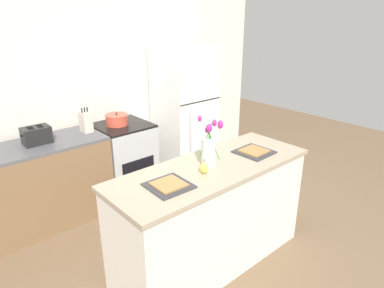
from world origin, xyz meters
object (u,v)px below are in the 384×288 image
toaster (36,135)px  knife_block (86,122)px  plate_setting_left (169,185)px  plate_setting_right (254,152)px  refrigerator (184,112)px  flower_vase (209,149)px  pear_figurine (204,168)px  stove_range (125,160)px  cooking_pot (117,120)px

toaster → knife_block: size_ratio=1.04×
plate_setting_left → plate_setting_right: size_ratio=1.00×
refrigerator → flower_vase: refrigerator is taller
pear_figurine → plate_setting_left: (-0.34, 0.01, -0.03)m
plate_setting_left → plate_setting_right: bearing=0.0°
flower_vase → plate_setting_right: flower_vase is taller
refrigerator → pear_figurine: bearing=-125.8°
flower_vase → stove_range: bearing=86.0°
stove_range → cooking_pot: cooking_pot is taller
cooking_pot → flower_vase: bearing=-92.2°
plate_setting_right → toaster: toaster is taller
toaster → stove_range: bearing=-1.1°
stove_range → plate_setting_left: (-0.58, -1.64, 0.51)m
refrigerator → knife_block: size_ratio=6.42×
pear_figurine → plate_setting_right: size_ratio=0.37×
plate_setting_left → knife_block: bearing=84.6°
stove_range → flower_vase: 1.70m
cooking_pot → toaster: bearing=-179.3°
refrigerator → plate_setting_right: (-0.57, -1.64, 0.09)m
pear_figurine → toaster: toaster is taller
pear_figurine → plate_setting_left: 0.34m
knife_block → pear_figurine: bearing=-83.8°
flower_vase → plate_setting_left: (-0.47, -0.07, -0.14)m
pear_figurine → stove_range: bearing=81.8°
plate_setting_left → knife_block: 1.69m
refrigerator → toaster: size_ratio=6.19×
plate_setting_left → refrigerator: bearing=47.0°
refrigerator → plate_setting_left: (-1.53, -1.64, 0.09)m
plate_setting_left → plate_setting_right: same height
stove_range → knife_block: (-0.42, 0.03, 0.56)m
pear_figurine → cooking_pot: size_ratio=0.43×
stove_range → plate_setting_right: size_ratio=2.94×
pear_figurine → cooking_pot: (0.19, 1.68, -0.03)m
plate_setting_left → cooking_pot: 1.75m
refrigerator → pear_figurine: 2.04m
pear_figurine → toaster: (-0.71, 1.67, -0.01)m
stove_range → knife_block: bearing=175.3°
plate_setting_right → pear_figurine: bearing=-179.5°
cooking_pot → refrigerator: bearing=-1.6°
flower_vase → knife_block: bearing=101.0°
toaster → cooking_pot: toaster is taller
stove_range → toaster: toaster is taller
plate_setting_left → stove_range: bearing=70.5°
flower_vase → plate_setting_right: 0.51m
plate_setting_left → cooking_pot: bearing=72.3°
refrigerator → cooking_pot: bearing=178.4°
plate_setting_left → toaster: size_ratio=1.09×
flower_vase → cooking_pot: 1.61m
refrigerator → plate_setting_left: bearing=-133.0°
flower_vase → pear_figurine: bearing=-148.8°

